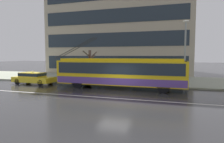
{
  "coord_description": "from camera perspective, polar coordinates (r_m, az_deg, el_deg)",
  "views": [
    {
      "loc": [
        4.43,
        -14.71,
        3.12
      ],
      "look_at": [
        -1.23,
        3.27,
        1.57
      ],
      "focal_mm": 31.55,
      "sensor_mm": 36.0,
      "label": 1
    }
  ],
  "objects": [
    {
      "name": "taxi_queued_behind_bus",
      "position": [
        23.06,
        -21.84,
        -1.65
      ],
      "size": [
        4.68,
        1.98,
        1.39
      ],
      "color": "yellow",
      "rests_on": "ground_plane"
    },
    {
      "name": "trolleybus",
      "position": [
        18.44,
        2.27,
        -0.15
      ],
      "size": [
        12.77,
        2.56,
        4.86
      ],
      "color": "yellow",
      "rests_on": "ground_plane"
    },
    {
      "name": "street_lamp",
      "position": [
        20.37,
        20.44,
        6.65
      ],
      "size": [
        0.6,
        0.32,
        6.35
      ],
      "color": "gray",
      "rests_on": "sidewalk_slab"
    },
    {
      "name": "street_tree_bare",
      "position": [
        23.85,
        -6.39,
        2.41
      ],
      "size": [
        1.27,
        2.5,
        3.59
      ],
      "color": "brown",
      "rests_on": "sidewalk_slab"
    },
    {
      "name": "bus_shelter",
      "position": [
        21.96,
        0.83,
        2.0
      ],
      "size": [
        4.02,
        1.76,
        2.58
      ],
      "color": "gray",
      "rests_on": "sidewalk_slab"
    },
    {
      "name": "pedestrian_approaching_curb",
      "position": [
        22.97,
        4.74,
        1.0
      ],
      "size": [
        1.31,
        1.31,
        1.92
      ],
      "color": "navy",
      "rests_on": "sidewalk_slab"
    },
    {
      "name": "ground_plane",
      "position": [
        15.67,
        0.69,
        -6.77
      ],
      "size": [
        160.0,
        160.0,
        0.0
      ],
      "primitive_type": "plane",
      "color": "#242425"
    },
    {
      "name": "lane_centre_line",
      "position": [
        14.55,
        -0.69,
        -7.66
      ],
      "size": [
        72.0,
        0.14,
        0.01
      ],
      "primitive_type": "cube",
      "color": "silver",
      "rests_on": "ground_plane"
    },
    {
      "name": "pedestrian_at_shelter",
      "position": [
        21.62,
        16.45,
        0.69
      ],
      "size": [
        0.96,
        0.96,
        1.95
      ],
      "color": "#5A544A",
      "rests_on": "sidewalk_slab"
    },
    {
      "name": "sidewalk_slab",
      "position": [
        24.92,
        7.1,
        -2.36
      ],
      "size": [
        80.0,
        10.0,
        0.14
      ],
      "primitive_type": "cube",
      "color": "gray",
      "rests_on": "ground_plane"
    }
  ]
}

